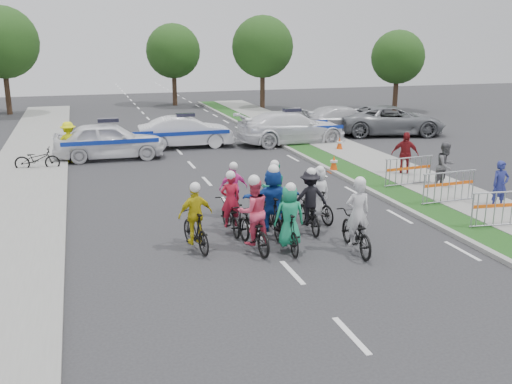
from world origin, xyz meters
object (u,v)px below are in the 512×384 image
object	(u,v)px
marshal_hiviz	(69,142)
barrier_1	(449,189)
civilian_suv	(392,120)
tree_2	(398,57)
tree_3	(2,42)
rider_9	(233,196)
rider_8	(273,196)
rider_7	(318,200)
tree_1	(263,47)
cone_0	(334,164)
barrier_0	(503,211)
parked_bike	(37,159)
rider_5	(272,206)
rider_2	(253,222)
spectator_0	(500,185)
rider_3	(196,224)
cone_1	(339,144)
rider_1	(289,224)
barrier_2	(408,172)
rider_6	(230,212)
spectator_2	(405,155)
tree_4	(173,51)
police_car_2	(292,128)
civilian_sedan	(344,120)
police_car_0	(109,140)
rider_4	(309,206)
rider_0	(356,227)
police_car_1	(186,132)
spectator_1	(445,166)

from	to	relation	value
marshal_hiviz	barrier_1	xyz separation A→B (m)	(11.59, -10.49, -0.32)
civilian_suv	tree_2	distance (m)	11.73
barrier_1	tree_3	bearing A→B (deg)	118.93
rider_9	rider_8	bearing A→B (deg)	159.56
rider_7	marshal_hiviz	world-z (taller)	marshal_hiviz
tree_1	cone_0	bearing A→B (deg)	-100.30
tree_3	barrier_0	bearing A→B (deg)	-63.07
rider_7	parked_bike	distance (m)	12.61
rider_5	barrier_1	bearing A→B (deg)	-167.72
rider_2	spectator_0	xyz separation A→B (m)	(8.43, 1.12, 0.04)
rider_3	cone_1	size ratio (longest dim) A/B	2.57
rider_3	tree_2	world-z (taller)	tree_2
rider_7	rider_8	distance (m)	1.34
rider_7	spectator_0	bearing A→B (deg)	164.45
rider_1	barrier_2	xyz separation A→B (m)	(6.30, 4.63, -0.15)
rider_6	barrier_1	xyz separation A→B (m)	(7.33, 0.41, -0.03)
rider_1	spectator_2	size ratio (longest dim) A/B	1.04
rider_7	tree_2	size ratio (longest dim) A/B	0.29
tree_4	rider_8	bearing A→B (deg)	-93.95
rider_9	police_car_2	bearing A→B (deg)	-118.64
rider_9	civilian_sedan	size ratio (longest dim) A/B	0.32
spectator_0	tree_3	distance (m)	34.03
rider_6	police_car_2	distance (m)	13.86
spectator_2	marshal_hiviz	xyz separation A→B (m)	(-12.36, 6.61, 0.01)
police_car_0	rider_4	bearing A→B (deg)	-155.46
civilian_sedan	rider_6	bearing A→B (deg)	141.11
rider_2	tree_2	bearing A→B (deg)	-132.73
rider_1	rider_6	world-z (taller)	rider_1
barrier_1	barrier_2	distance (m)	2.36
rider_8	tree_4	size ratio (longest dim) A/B	0.28
barrier_2	tree_4	bearing A→B (deg)	97.51
rider_0	cone_1	size ratio (longest dim) A/B	2.84
police_car_1	tree_3	distance (m)	19.01
cone_1	rider_4	bearing A→B (deg)	-119.54
rider_3	spectator_2	bearing A→B (deg)	-159.88
rider_0	rider_2	size ratio (longest dim) A/B	0.99
barrier_0	tree_2	distance (m)	27.54
rider_0	tree_1	size ratio (longest dim) A/B	0.29
rider_0	rider_5	bearing A→B (deg)	-40.95
spectator_0	parked_bike	size ratio (longest dim) A/B	0.87
rider_1	barrier_2	bearing A→B (deg)	-139.29
civilian_suv	tree_4	bearing A→B (deg)	41.19
rider_6	tree_3	size ratio (longest dim) A/B	0.24
spectator_0	rider_7	bearing A→B (deg)	-178.93
cone_0	marshal_hiviz	bearing A→B (deg)	152.97
rider_7	tree_1	size ratio (longest dim) A/B	0.25
spectator_1	spectator_2	xyz separation A→B (m)	(-0.40, 2.01, 0.03)
barrier_0	civilian_suv	bearing A→B (deg)	70.61
spectator_0	spectator_1	distance (m)	2.65
tree_3	parked_bike	bearing A→B (deg)	-81.54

